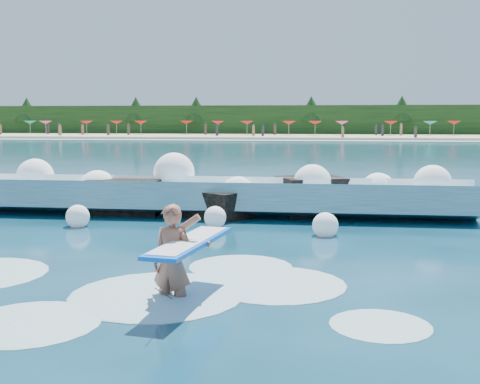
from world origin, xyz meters
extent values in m
plane|color=#072B3A|center=(0.00, 0.00, 0.00)|extent=(200.00, 200.00, 0.00)
cube|color=tan|center=(0.00, 78.00, 0.20)|extent=(140.00, 20.00, 0.40)
cube|color=silver|center=(0.00, 67.00, 0.04)|extent=(140.00, 5.00, 0.08)
cube|color=black|center=(0.00, 88.00, 2.50)|extent=(140.00, 4.00, 5.00)
cube|color=teal|center=(-0.30, 6.17, 0.40)|extent=(16.08, 2.45, 1.34)
cube|color=white|center=(-0.30, 6.97, 0.80)|extent=(16.08, 1.13, 0.63)
cube|color=black|center=(-2.62, 6.39, 0.42)|extent=(2.22, 1.67, 1.20)
cube|color=black|center=(0.38, 5.59, 0.32)|extent=(2.09, 1.97, 0.92)
cube|color=black|center=(3.08, 6.79, 0.45)|extent=(2.28, 2.08, 1.29)
imported|color=#925944|center=(1.00, -2.40, 0.61)|extent=(0.75, 0.58, 1.84)
cube|color=blue|center=(1.28, -2.35, 0.92)|extent=(0.97, 2.58, 0.06)
cube|color=white|center=(1.28, -2.35, 0.94)|extent=(0.84, 2.35, 0.06)
cylinder|color=black|center=(1.18, -3.60, 0.45)|extent=(0.01, 0.91, 0.43)
sphere|color=white|center=(-5.82, 6.82, 0.98)|extent=(1.20, 1.20, 1.20)
sphere|color=white|center=(-3.57, 6.42, 0.67)|extent=(1.19, 1.19, 1.19)
sphere|color=white|center=(-1.25, 6.92, 1.16)|extent=(1.29, 1.29, 1.29)
sphere|color=white|center=(0.95, 5.68, 0.71)|extent=(0.99, 0.99, 0.99)
sphere|color=white|center=(3.10, 6.37, 0.95)|extent=(1.14, 1.14, 1.14)
sphere|color=white|center=(5.05, 6.79, 0.72)|extent=(1.07, 1.07, 1.07)
sphere|color=white|center=(6.53, 6.28, 0.99)|extent=(1.10, 1.10, 1.10)
sphere|color=white|center=(-3.09, 3.64, 0.27)|extent=(0.63, 0.63, 0.63)
sphere|color=white|center=(0.56, 4.04, 0.26)|extent=(0.59, 0.59, 0.59)
sphere|color=white|center=(3.46, 3.25, 0.25)|extent=(0.64, 0.64, 0.64)
ellipsoid|color=silver|center=(0.68, -2.22, 0.00)|extent=(2.90, 2.90, 0.14)
ellipsoid|color=silver|center=(-0.74, -3.78, 0.00)|extent=(2.07, 2.07, 0.10)
ellipsoid|color=silver|center=(2.57, -1.31, 0.00)|extent=(2.49, 2.49, 0.12)
ellipsoid|color=silver|center=(1.80, -0.17, 0.00)|extent=(2.05, 2.05, 0.10)
ellipsoid|color=silver|center=(4.17, -3.22, 0.00)|extent=(1.45, 1.45, 0.07)
cone|color=#15867A|center=(-43.22, 80.99, 2.25)|extent=(2.00, 2.00, 0.50)
cone|color=#DC4077|center=(-40.13, 80.13, 2.25)|extent=(2.00, 2.00, 0.50)
cone|color=red|center=(-33.38, 80.27, 2.25)|extent=(2.00, 2.00, 0.50)
cone|color=red|center=(-28.70, 80.91, 2.25)|extent=(2.00, 2.00, 0.50)
cone|color=red|center=(-24.43, 80.02, 2.25)|extent=(2.00, 2.00, 0.50)
cone|color=red|center=(-17.65, 82.25, 2.25)|extent=(2.00, 2.00, 0.50)
cone|color=red|center=(-12.08, 79.29, 2.25)|extent=(2.00, 2.00, 0.50)
cone|color=red|center=(-7.60, 79.01, 2.25)|extent=(2.00, 2.00, 0.50)
cone|color=red|center=(-1.23, 77.77, 2.25)|extent=(2.00, 2.00, 0.50)
cone|color=red|center=(2.61, 77.76, 2.25)|extent=(2.00, 2.00, 0.50)
cone|color=#DC4077|center=(6.53, 78.73, 2.25)|extent=(2.00, 2.00, 0.50)
cone|color=red|center=(13.75, 80.50, 2.25)|extent=(2.00, 2.00, 0.50)
cone|color=#15867A|center=(19.22, 79.35, 2.25)|extent=(2.00, 2.00, 0.50)
cone|color=red|center=(22.93, 81.03, 2.25)|extent=(2.00, 2.00, 0.50)
cube|color=#3F332D|center=(-9.15, 70.50, 1.20)|extent=(0.35, 0.22, 1.60)
cube|color=#8C664C|center=(-38.95, 79.37, 1.17)|extent=(0.35, 0.22, 1.54)
cube|color=#262633|center=(18.51, 75.32, 1.12)|extent=(0.35, 0.22, 1.45)
cube|color=brown|center=(-34.43, 72.65, 1.11)|extent=(0.35, 0.22, 1.41)
cube|color=#3F332D|center=(22.34, 73.85, 1.08)|extent=(0.35, 0.22, 1.36)
cube|color=#262633|center=(-32.62, 71.39, 1.14)|extent=(0.35, 0.22, 1.48)
cube|color=brown|center=(-35.00, 71.89, 1.16)|extent=(0.35, 0.22, 1.52)
cube|color=#3F332D|center=(-44.78, 80.79, 1.10)|extent=(0.35, 0.22, 1.41)
cube|color=#8C664C|center=(-14.93, 70.12, 1.20)|extent=(0.35, 0.22, 1.60)
cube|color=#262633|center=(-22.69, 80.24, 1.15)|extent=(0.35, 0.22, 1.50)
cube|color=#262633|center=(-11.34, 74.06, 1.20)|extent=(0.35, 0.22, 1.60)
cube|color=brown|center=(22.50, 70.25, 1.18)|extent=(0.35, 0.22, 1.56)
cube|color=#3F332D|center=(-23.51, 79.97, 1.19)|extent=(0.35, 0.22, 1.59)
cube|color=#8C664C|center=(9.64, 78.59, 1.13)|extent=(0.35, 0.22, 1.47)
cube|color=#262633|center=(-3.68, 75.43, 1.20)|extent=(0.35, 0.22, 1.61)
cube|color=brown|center=(-24.59, 76.93, 1.19)|extent=(0.35, 0.22, 1.58)
cube|color=#3F332D|center=(-33.88, 72.19, 1.08)|extent=(0.35, 0.22, 1.37)
cube|color=#8C664C|center=(-36.09, 74.63, 1.18)|extent=(0.35, 0.22, 1.57)
cube|color=#262633|center=(12.89, 81.06, 1.10)|extent=(0.35, 0.22, 1.40)
cube|color=brown|center=(12.20, 76.60, 1.21)|extent=(0.35, 0.22, 1.62)
cube|color=#8C664C|center=(-1.03, 81.97, 1.08)|extent=(0.35, 0.22, 1.37)
camera|label=1|loc=(3.28, -11.50, 2.87)|focal=45.00mm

